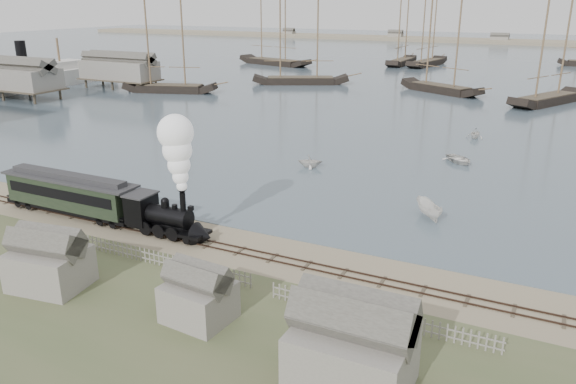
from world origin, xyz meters
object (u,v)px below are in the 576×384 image
at_px(beached_dinghy, 149,211).
at_px(passenger_coach, 70,193).
at_px(locomotive, 174,185).
at_px(steamship, 23,65).

bearing_deg(beached_dinghy, passenger_coach, 134.10).
height_order(locomotive, steamship, steamship).
height_order(locomotive, beached_dinghy, locomotive).
distance_m(beached_dinghy, steamship, 91.10).
xyz_separation_m(locomotive, passenger_coach, (-12.24, -0.00, -2.49)).
xyz_separation_m(passenger_coach, beached_dinghy, (6.55, 3.24, -1.82)).
distance_m(passenger_coach, beached_dinghy, 7.53).
distance_m(locomotive, beached_dinghy, 7.84).
bearing_deg(locomotive, steamship, 147.00).
relative_size(locomotive, passenger_coach, 0.70).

